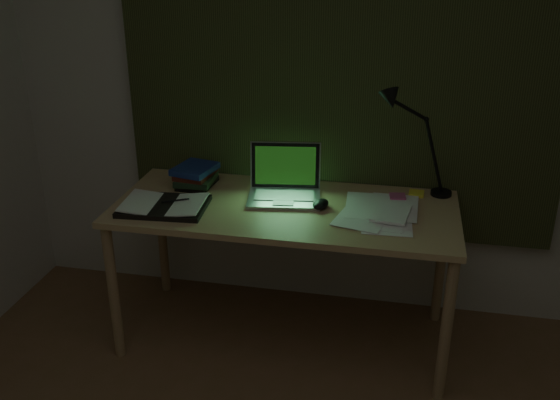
{
  "coord_description": "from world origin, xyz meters",
  "views": [
    {
      "loc": [
        0.31,
        -1.08,
        1.94
      ],
      "look_at": [
        -0.2,
        1.45,
        0.82
      ],
      "focal_mm": 40.0,
      "sensor_mm": 36.0,
      "label": 1
    }
  ],
  "objects_px": {
    "laptop": "(284,176)",
    "book_stack": "(197,175)",
    "loose_papers": "(380,211)",
    "open_textbook": "(164,205)",
    "desk_lamp": "(447,142)",
    "desk": "(285,274)"
  },
  "relations": [
    {
      "from": "loose_papers",
      "to": "desk_lamp",
      "type": "bearing_deg",
      "value": 44.69
    },
    {
      "from": "laptop",
      "to": "loose_papers",
      "type": "distance_m",
      "value": 0.48
    },
    {
      "from": "open_textbook",
      "to": "book_stack",
      "type": "distance_m",
      "value": 0.31
    },
    {
      "from": "laptop",
      "to": "loose_papers",
      "type": "relative_size",
      "value": 1.04
    },
    {
      "from": "desk_lamp",
      "to": "loose_papers",
      "type": "bearing_deg",
      "value": -143.79
    },
    {
      "from": "open_textbook",
      "to": "loose_papers",
      "type": "bearing_deg",
      "value": 4.26
    },
    {
      "from": "book_stack",
      "to": "desk_lamp",
      "type": "relative_size",
      "value": 0.39
    },
    {
      "from": "desk",
      "to": "loose_papers",
      "type": "xyz_separation_m",
      "value": [
        0.44,
        0.0,
        0.38
      ]
    },
    {
      "from": "open_textbook",
      "to": "desk",
      "type": "bearing_deg",
      "value": 10.48
    },
    {
      "from": "laptop",
      "to": "book_stack",
      "type": "xyz_separation_m",
      "value": [
        -0.47,
        0.1,
        -0.07
      ]
    },
    {
      "from": "laptop",
      "to": "open_textbook",
      "type": "bearing_deg",
      "value": -167.2
    },
    {
      "from": "laptop",
      "to": "book_stack",
      "type": "relative_size",
      "value": 1.84
    },
    {
      "from": "loose_papers",
      "to": "open_textbook",
      "type": "bearing_deg",
      "value": -171.79
    },
    {
      "from": "desk",
      "to": "loose_papers",
      "type": "relative_size",
      "value": 4.29
    },
    {
      "from": "desk",
      "to": "open_textbook",
      "type": "relative_size",
      "value": 4.11
    },
    {
      "from": "desk",
      "to": "loose_papers",
      "type": "bearing_deg",
      "value": 0.23
    },
    {
      "from": "book_stack",
      "to": "loose_papers",
      "type": "distance_m",
      "value": 0.95
    },
    {
      "from": "loose_papers",
      "to": "desk",
      "type": "bearing_deg",
      "value": -179.77
    },
    {
      "from": "laptop",
      "to": "loose_papers",
      "type": "height_order",
      "value": "laptop"
    },
    {
      "from": "laptop",
      "to": "open_textbook",
      "type": "distance_m",
      "value": 0.58
    },
    {
      "from": "laptop",
      "to": "desk_lamp",
      "type": "xyz_separation_m",
      "value": [
        0.75,
        0.22,
        0.15
      ]
    },
    {
      "from": "desk",
      "to": "open_textbook",
      "type": "height_order",
      "value": "open_textbook"
    }
  ]
}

